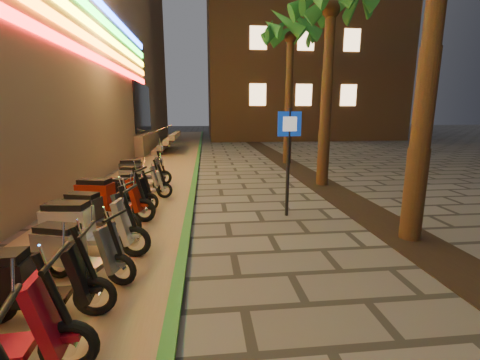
{
  "coord_description": "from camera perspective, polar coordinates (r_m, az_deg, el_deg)",
  "views": [
    {
      "loc": [
        -0.45,
        -3.7,
        2.49
      ],
      "look_at": [
        0.2,
        2.42,
        1.2
      ],
      "focal_mm": 24.0,
      "sensor_mm": 36.0,
      "label": 1
    }
  ],
  "objects": [
    {
      "name": "scooter_7",
      "position": [
        7.29,
        -24.46,
        -5.12
      ],
      "size": [
        1.62,
        0.82,
        1.14
      ],
      "rotation": [
        0.0,
        0.0,
        -0.27
      ],
      "color": "black",
      "rests_on": "ground"
    },
    {
      "name": "scooter_8",
      "position": [
        8.08,
        -22.55,
        -2.88
      ],
      "size": [
        1.84,
        0.87,
        1.3
      ],
      "rotation": [
        0.0,
        0.0,
        -0.23
      ],
      "color": "black",
      "rests_on": "ground"
    },
    {
      "name": "palm_c",
      "position": [
        11.89,
        15.89,
        27.21
      ],
      "size": [
        2.97,
        3.02,
        6.91
      ],
      "color": "#472D19",
      "rests_on": "ground"
    },
    {
      "name": "planting_strip",
      "position": [
        9.92,
        18.29,
        -3.26
      ],
      "size": [
        1.2,
        40.0,
        0.02
      ],
      "primitive_type": "cube",
      "color": "black",
      "rests_on": "ground"
    },
    {
      "name": "scooter_9",
      "position": [
        8.98,
        -19.73,
        -1.98
      ],
      "size": [
        1.47,
        0.79,
        1.05
      ],
      "rotation": [
        0.0,
        0.0,
        -0.31
      ],
      "color": "black",
      "rests_on": "ground"
    },
    {
      "name": "ground",
      "position": [
        4.49,
        0.77,
        -21.89
      ],
      "size": [
        120.0,
        120.0,
        0.0
      ],
      "primitive_type": "plane",
      "color": "#474442",
      "rests_on": "ground"
    },
    {
      "name": "scooter_4",
      "position": [
        4.76,
        -34.23,
        -14.88
      ],
      "size": [
        1.68,
        0.59,
        1.19
      ],
      "rotation": [
        0.0,
        0.0,
        0.04
      ],
      "color": "black",
      "rests_on": "ground"
    },
    {
      "name": "parking_strip",
      "position": [
        14.09,
        -14.74,
        1.29
      ],
      "size": [
        3.4,
        60.0,
        0.01
      ],
      "primitive_type": "cube",
      "color": "#8C7251",
      "rests_on": "ground"
    },
    {
      "name": "apartment_block",
      "position": [
        38.26,
        9.49,
        26.86
      ],
      "size": [
        18.0,
        16.06,
        25.0
      ],
      "color": "brown",
      "rests_on": "ground"
    },
    {
      "name": "scooter_12",
      "position": [
        11.54,
        -17.48,
        1.5
      ],
      "size": [
        1.73,
        0.63,
        1.22
      ],
      "rotation": [
        0.0,
        0.0,
        0.09
      ],
      "color": "black",
      "rests_on": "ground"
    },
    {
      "name": "scooter_11",
      "position": [
        10.72,
        -17.73,
        0.37
      ],
      "size": [
        1.51,
        0.7,
        1.07
      ],
      "rotation": [
        0.0,
        0.0,
        -0.22
      ],
      "color": "black",
      "rests_on": "ground"
    },
    {
      "name": "scooter_5",
      "position": [
        5.48,
        -27.45,
        -11.0
      ],
      "size": [
        1.57,
        0.84,
        1.12
      ],
      "rotation": [
        0.0,
        0.0,
        -0.31
      ],
      "color": "black",
      "rests_on": "ground"
    },
    {
      "name": "pedestrian_sign",
      "position": [
        7.73,
        8.65,
        5.73
      ],
      "size": [
        0.57,
        0.11,
        2.6
      ],
      "rotation": [
        0.0,
        0.0,
        0.1
      ],
      "color": "black",
      "rests_on": "ground"
    },
    {
      "name": "palm_d",
      "position": [
        16.58,
        8.98,
        23.73
      ],
      "size": [
        2.97,
        3.02,
        7.16
      ],
      "color": "#472D19",
      "rests_on": "ground"
    },
    {
      "name": "green_curb",
      "position": [
        13.93,
        -7.83,
        1.64
      ],
      "size": [
        0.18,
        60.0,
        0.1
      ],
      "primitive_type": "cube",
      "color": "#286C28",
      "rests_on": "ground"
    },
    {
      "name": "scooter_10",
      "position": [
        9.72,
        -17.39,
        -0.83
      ],
      "size": [
        1.48,
        0.66,
        1.04
      ],
      "rotation": [
        0.0,
        0.0,
        0.2
      ],
      "color": "black",
      "rests_on": "ground"
    },
    {
      "name": "scooter_6",
      "position": [
        6.24,
        -25.95,
        -7.43
      ],
      "size": [
        1.83,
        0.71,
        1.29
      ],
      "rotation": [
        0.0,
        0.0,
        -0.12
      ],
      "color": "black",
      "rests_on": "ground"
    }
  ]
}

